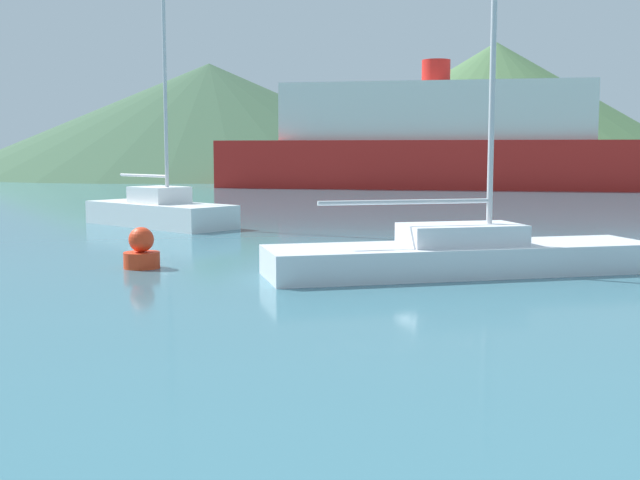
# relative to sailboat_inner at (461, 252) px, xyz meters

# --- Properties ---
(sailboat_inner) EXTENTS (7.77, 6.32, 11.28)m
(sailboat_inner) POSITION_rel_sailboat_inner_xyz_m (0.00, 0.00, 0.00)
(sailboat_inner) COLOR silver
(sailboat_inner) RESTS_ON ground_plane
(sailboat_middle) EXTENTS (6.11, 3.82, 9.97)m
(sailboat_middle) POSITION_rel_sailboat_inner_xyz_m (-11.62, 6.51, 0.09)
(sailboat_middle) COLOR white
(sailboat_middle) RESTS_ON ground_plane
(ferry_distant) EXTENTS (29.85, 12.93, 8.56)m
(ferry_distant) POSITION_rel_sailboat_inner_xyz_m (-9.89, 37.33, 2.60)
(ferry_distant) COLOR red
(ferry_distant) RESTS_ON ground_plane
(buoy_marker) EXTENTS (0.78, 0.78, 0.90)m
(buoy_marker) POSITION_rel_sailboat_inner_xyz_m (-6.59, -1.86, -0.08)
(buoy_marker) COLOR red
(buoy_marker) RESTS_ON ground_plane
(hill_west) EXTENTS (54.37, 54.37, 11.76)m
(hill_west) POSITION_rel_sailboat_inner_xyz_m (-40.39, 60.11, 5.43)
(hill_west) COLOR #38563D
(hill_west) RESTS_ON ground_plane
(hill_central) EXTENTS (42.03, 42.03, 12.62)m
(hill_central) POSITION_rel_sailboat_inner_xyz_m (-10.02, 60.94, 5.86)
(hill_central) COLOR #476B42
(hill_central) RESTS_ON ground_plane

